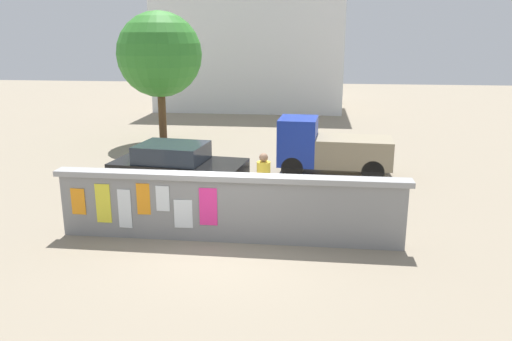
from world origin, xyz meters
TOP-DOWN VIEW (x-y plane):
  - ground at (0.00, 8.00)m, footprint 60.00×60.00m
  - poster_wall at (-0.01, -0.00)m, footprint 7.80×0.42m
  - auto_rickshaw_truck at (2.27, 5.79)m, footprint 3.68×1.72m
  - car_parked at (-2.12, 3.48)m, footprint 3.97×2.14m
  - motorcycle at (2.54, 1.74)m, footprint 1.90×0.56m
  - person_walking at (0.59, 1.71)m, footprint 0.46×0.46m
  - tree_roadside at (-4.59, 10.18)m, footprint 3.47×3.47m
  - building_background at (-2.23, 21.72)m, footprint 11.30×7.04m

SIDE VIEW (x-z plane):
  - ground at x=0.00m, z-range 0.00..0.00m
  - motorcycle at x=2.54m, z-range 0.03..0.90m
  - car_parked at x=-2.12m, z-range 0.03..1.43m
  - poster_wall at x=-0.01m, z-range 0.02..1.55m
  - auto_rickshaw_truck at x=2.27m, z-range -0.02..1.83m
  - person_walking at x=0.59m, z-range 0.18..1.80m
  - tree_roadside at x=-4.59m, z-range 0.95..6.34m
  - building_background at x=-2.23m, z-range 0.02..8.81m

